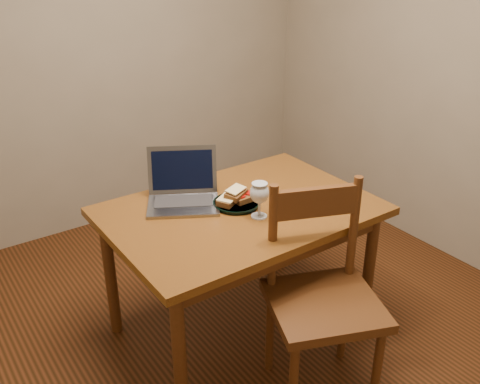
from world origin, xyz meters
TOP-DOWN VIEW (x-y plane):
  - floor at (0.00, 0.00)m, footprint 3.20×3.20m
  - back_wall at (0.00, 1.61)m, footprint 3.20×0.02m
  - right_wall at (1.61, 0.00)m, footprint 0.02×3.20m
  - table at (0.01, -0.01)m, footprint 1.30×0.90m
  - chair at (0.07, -0.56)m, footprint 0.61×0.60m
  - plate at (0.01, 0.02)m, footprint 0.24×0.24m
  - sandwich_cheese at (-0.03, 0.04)m, footprint 0.15×0.13m
  - sandwich_tomato at (0.05, 0.01)m, footprint 0.13×0.08m
  - sandwich_top at (0.01, 0.03)m, footprint 0.14×0.12m
  - milk_glass at (0.03, -0.14)m, footprint 0.09×0.09m
  - laptop at (-0.18, 0.22)m, footprint 0.46×0.45m

SIDE VIEW (x-z plane):
  - floor at x=0.00m, z-range -0.02..0.00m
  - chair at x=0.07m, z-range 0.30..0.80m
  - table at x=0.01m, z-range 0.28..1.02m
  - plate at x=0.01m, z-range 0.74..0.76m
  - sandwich_tomato at x=0.05m, z-range 0.76..0.80m
  - sandwich_cheese at x=-0.03m, z-range 0.76..0.80m
  - sandwich_top at x=0.01m, z-range 0.79..0.83m
  - laptop at x=-0.18m, z-range 0.68..0.93m
  - milk_glass at x=0.03m, z-range 0.74..0.92m
  - back_wall at x=0.00m, z-range 0.00..2.60m
  - right_wall at x=1.61m, z-range 0.00..2.60m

